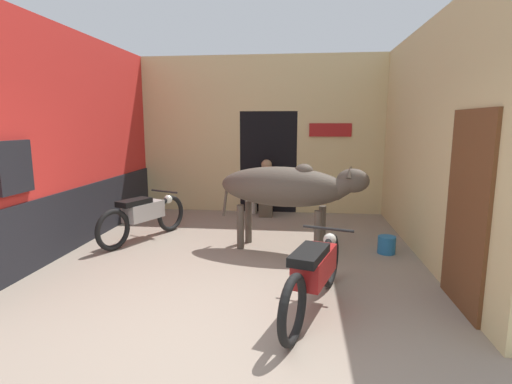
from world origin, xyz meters
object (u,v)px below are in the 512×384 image
(shopkeeper_seated, at_px, (266,187))
(bucket, at_px, (387,245))
(cow, at_px, (287,188))
(motorcycle_far, at_px, (144,215))
(plastic_stool, at_px, (252,204))
(motorcycle_near, at_px, (314,271))

(shopkeeper_seated, height_order, bucket, shopkeeper_seated)
(cow, relative_size, bucket, 8.78)
(motorcycle_far, xyz_separation_m, shopkeeper_seated, (1.85, 1.99, 0.18))
(motorcycle_far, bearing_deg, bucket, -3.82)
(plastic_stool, height_order, bucket, plastic_stool)
(motorcycle_near, height_order, plastic_stool, motorcycle_near)
(cow, bearing_deg, shopkeeper_seated, 102.83)
(shopkeeper_seated, height_order, plastic_stool, shopkeeper_seated)
(motorcycle_far, distance_m, plastic_stool, 2.68)
(motorcycle_near, height_order, bucket, motorcycle_near)
(shopkeeper_seated, bearing_deg, bucket, -48.25)
(shopkeeper_seated, xyz_separation_m, bucket, (2.00, -2.24, -0.48))
(motorcycle_far, bearing_deg, shopkeeper_seated, 47.03)
(cow, distance_m, plastic_stool, 2.69)
(motorcycle_far, xyz_separation_m, plastic_stool, (1.52, 2.19, -0.23))
(motorcycle_far, relative_size, plastic_stool, 4.73)
(cow, relative_size, plastic_stool, 6.00)
(bucket, bearing_deg, motorcycle_far, 176.18)
(motorcycle_near, height_order, motorcycle_far, motorcycle_far)
(cow, bearing_deg, plastic_stool, 108.90)
(cow, distance_m, motorcycle_far, 2.43)
(motorcycle_near, bearing_deg, bucket, 60.42)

